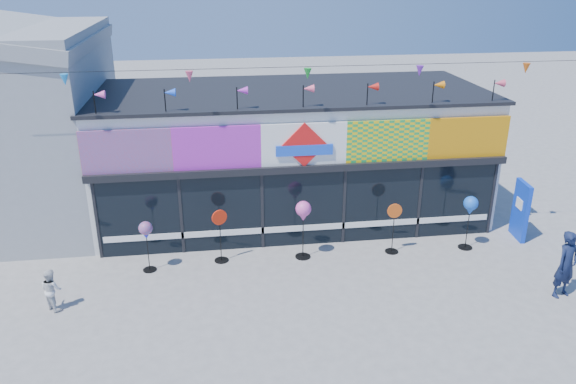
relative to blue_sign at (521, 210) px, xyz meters
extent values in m
plane|color=slate|center=(-6.53, -2.98, -0.89)|extent=(80.00, 80.00, 0.00)
cube|color=white|center=(-6.53, 3.02, 1.11)|extent=(12.00, 5.00, 4.00)
cube|color=black|center=(-6.53, 0.46, 0.26)|extent=(11.60, 0.12, 2.30)
cube|color=black|center=(-6.53, 0.42, 1.51)|extent=(12.00, 0.30, 0.20)
cube|color=white|center=(-6.53, 0.43, -0.34)|extent=(11.40, 0.10, 0.18)
cube|color=black|center=(-6.53, 3.02, 3.16)|extent=(12.20, 5.20, 0.10)
cube|color=black|center=(-12.33, 0.45, 0.26)|extent=(0.08, 0.14, 2.30)
cube|color=black|center=(-10.03, 0.45, 0.26)|extent=(0.08, 0.14, 2.30)
cube|color=black|center=(-7.73, 0.45, 0.26)|extent=(0.08, 0.14, 2.30)
cube|color=black|center=(-5.33, 0.45, 0.26)|extent=(0.08, 0.14, 2.30)
cube|color=black|center=(-3.03, 0.45, 0.26)|extent=(0.08, 0.14, 2.30)
cube|color=black|center=(-0.73, 0.45, 0.26)|extent=(0.08, 0.14, 2.30)
cube|color=red|center=(-11.33, 0.44, 2.21)|extent=(2.40, 0.08, 1.20)
cube|color=#BC28BD|center=(-8.93, 0.44, 2.21)|extent=(2.40, 0.08, 1.20)
cube|color=white|center=(-6.53, 0.44, 2.21)|extent=(2.40, 0.08, 1.20)
cube|color=yellow|center=(-4.13, 0.44, 2.21)|extent=(2.40, 0.08, 1.20)
cube|color=orange|center=(-1.73, 0.44, 2.21)|extent=(2.40, 0.08, 1.20)
cube|color=red|center=(-6.53, 0.38, 2.21)|extent=(1.27, 0.06, 1.27)
cube|color=blue|center=(-6.53, 0.36, 2.06)|extent=(1.60, 0.05, 0.30)
cube|color=#F7F114|center=(-10.64, 0.50, 0.04)|extent=(0.78, 0.03, 0.78)
cube|color=#FA536F|center=(-9.47, 0.50, 0.31)|extent=(0.92, 0.03, 0.92)
cube|color=#E04ACA|center=(-8.29, 0.50, 0.60)|extent=(0.78, 0.03, 0.78)
cube|color=blue|center=(-7.12, 0.50, 0.02)|extent=(0.92, 0.03, 0.92)
cube|color=#D54814|center=(-5.94, 0.50, 0.29)|extent=(0.78, 0.03, 0.78)
cube|color=#E71559|center=(-4.77, 0.50, 0.65)|extent=(0.92, 0.03, 0.92)
cube|color=blue|center=(-3.59, 0.50, 0.14)|extent=(0.78, 0.03, 0.78)
cube|color=#E54CA7|center=(-2.42, 0.50, 0.33)|extent=(0.92, 0.03, 0.92)
cylinder|color=black|center=(-12.03, 0.67, 3.46)|extent=(0.03, 0.03, 0.70)
cone|color=#E94DB3|center=(-11.89, 0.67, 3.71)|extent=(0.30, 0.22, 0.22)
cylinder|color=black|center=(-10.23, 0.67, 3.46)|extent=(0.03, 0.03, 0.70)
cone|color=blue|center=(-10.09, 0.67, 3.71)|extent=(0.30, 0.22, 0.22)
cylinder|color=black|center=(-8.33, 0.67, 3.46)|extent=(0.03, 0.03, 0.70)
cone|color=#B328BF|center=(-8.19, 0.67, 3.71)|extent=(0.30, 0.22, 0.22)
cylinder|color=black|center=(-6.53, 0.67, 3.46)|extent=(0.03, 0.03, 0.70)
cone|color=#F25076|center=(-6.39, 0.67, 3.71)|extent=(0.30, 0.22, 0.22)
cylinder|color=black|center=(-4.73, 0.67, 3.46)|extent=(0.03, 0.03, 0.70)
cone|color=red|center=(-4.59, 0.67, 3.71)|extent=(0.30, 0.22, 0.22)
cylinder|color=black|center=(-2.83, 0.67, 3.46)|extent=(0.03, 0.03, 0.70)
cone|color=orange|center=(-2.69, 0.67, 3.71)|extent=(0.30, 0.22, 0.22)
cylinder|color=black|center=(-1.03, 0.67, 3.46)|extent=(0.03, 0.03, 0.70)
cone|color=#D34662|center=(-0.89, 0.67, 3.71)|extent=(0.30, 0.22, 0.22)
cylinder|color=black|center=(-6.53, 0.02, 4.41)|extent=(16.00, 0.01, 0.01)
cone|color=#1A8FE0|center=(-12.53, 0.02, 4.23)|extent=(0.20, 0.20, 0.28)
cone|color=#E14B6F|center=(-9.53, 0.02, 4.23)|extent=(0.20, 0.20, 0.28)
cone|color=#17952A|center=(-6.53, 0.02, 4.23)|extent=(0.20, 0.20, 0.28)
cone|color=purple|center=(-3.53, 0.02, 4.23)|extent=(0.20, 0.20, 0.28)
cone|color=orange|center=(-0.53, 0.02, 4.23)|extent=(0.20, 0.20, 0.28)
cube|color=#0D37C5|center=(0.00, 0.00, 0.00)|extent=(0.22, 0.90, 1.78)
cube|color=white|center=(-0.07, 0.00, 0.22)|extent=(0.07, 0.40, 0.31)
cylinder|color=black|center=(-10.92, -0.51, -0.88)|extent=(0.37, 0.37, 0.03)
cylinder|color=black|center=(-10.92, -0.51, -0.27)|extent=(0.02, 0.02, 1.19)
sphere|color=#1B23EB|center=(-10.92, -0.51, 0.37)|extent=(0.37, 0.37, 0.37)
cone|color=#1B23EB|center=(-10.92, -0.51, 0.14)|extent=(0.18, 0.18, 0.16)
cylinder|color=black|center=(-8.97, -0.25, -0.88)|extent=(0.40, 0.40, 0.03)
cylinder|color=black|center=(-8.97, -0.25, -0.22)|extent=(0.02, 0.02, 1.29)
cylinder|color=red|center=(-8.97, -0.25, 0.44)|extent=(0.42, 0.20, 0.44)
cylinder|color=black|center=(-6.67, -0.35, -0.88)|extent=(0.43, 0.43, 0.03)
cylinder|color=black|center=(-6.67, -0.35, -0.16)|extent=(0.03, 0.03, 1.41)
sphere|color=#E04AAA|center=(-6.67, -0.35, 0.61)|extent=(0.43, 0.43, 0.43)
cone|color=#E04AAA|center=(-6.67, -0.35, 0.33)|extent=(0.22, 0.22, 0.20)
cylinder|color=black|center=(-4.07, -0.40, -0.88)|extent=(0.39, 0.39, 0.03)
cylinder|color=black|center=(-4.07, -0.40, -0.24)|extent=(0.02, 0.02, 1.25)
cylinder|color=#D04E13|center=(-4.07, -0.40, 0.41)|extent=(0.42, 0.05, 0.42)
cylinder|color=black|center=(-1.85, -0.45, -0.88)|extent=(0.41, 0.41, 0.03)
cylinder|color=black|center=(-1.85, -0.45, -0.19)|extent=(0.02, 0.02, 1.34)
sphere|color=blue|center=(-1.85, -0.45, 0.53)|extent=(0.41, 0.41, 0.41)
cone|color=blue|center=(-1.85, -0.45, 0.27)|extent=(0.21, 0.21, 0.19)
imported|color=#121A38|center=(-0.57, -3.22, -0.02)|extent=(0.74, 0.59, 1.75)
imported|color=silver|center=(-13.03, -2.07, -0.37)|extent=(0.58, 0.57, 1.06)
camera|label=1|loc=(-9.03, -14.26, 6.80)|focal=35.00mm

